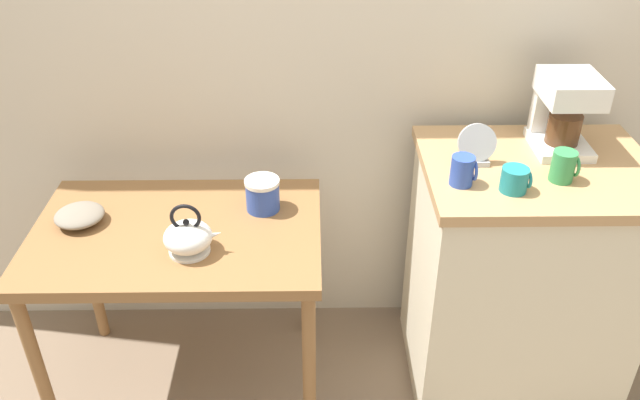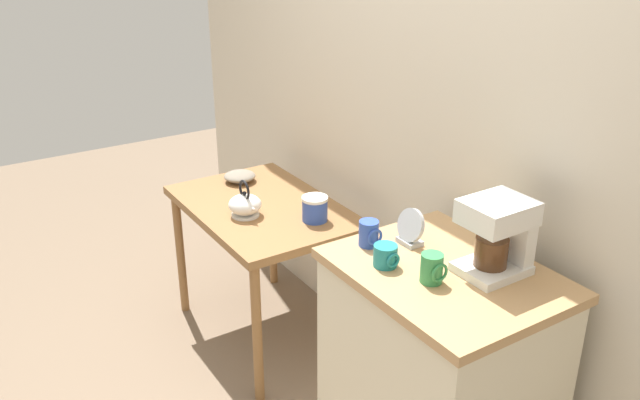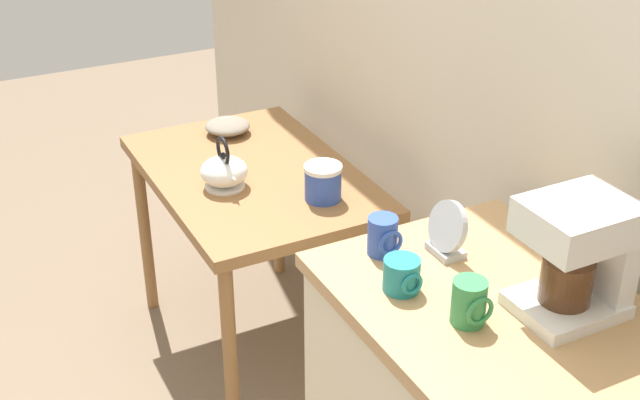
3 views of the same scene
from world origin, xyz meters
TOP-DOWN VIEW (x-y plane):
  - ground_plane at (0.00, 0.00)m, footprint 8.00×8.00m
  - back_wall at (0.10, 0.48)m, footprint 4.40×0.10m
  - wooden_table at (-0.62, 0.00)m, footprint 0.96×0.64m
  - kitchen_counter at (0.57, 0.07)m, footprint 0.76×0.60m
  - bowl_stoneware at (-0.95, 0.04)m, footprint 0.16×0.16m
  - teakettle at (-0.56, -0.12)m, footprint 0.19×0.15m
  - canister_enamel at (-0.34, 0.12)m, footprint 0.12×0.12m
  - coffee_maker at (0.67, 0.20)m, footprint 0.18×0.22m
  - mug_blue at (0.29, -0.05)m, footprint 0.08×0.07m
  - mug_tall_green at (0.61, -0.03)m, footprint 0.08×0.07m
  - mug_dark_teal at (0.44, -0.09)m, footprint 0.09×0.08m
  - table_clock at (0.36, 0.08)m, footprint 0.12×0.06m

SIDE VIEW (x-z plane):
  - ground_plane at x=0.00m, z-range 0.00..0.00m
  - kitchen_counter at x=0.57m, z-range 0.00..0.93m
  - wooden_table at x=-0.62m, z-range 0.28..1.01m
  - bowl_stoneware at x=-0.95m, z-range 0.74..0.79m
  - teakettle at x=-0.56m, z-range 0.70..0.88m
  - canister_enamel at x=-0.34m, z-range 0.73..0.85m
  - mug_dark_teal at x=0.44m, z-range 0.93..1.00m
  - mug_blue at x=0.29m, z-range 0.93..1.02m
  - mug_tall_green at x=0.61m, z-range 0.93..1.03m
  - table_clock at x=0.36m, z-range 0.92..1.06m
  - coffee_maker at x=0.67m, z-range 0.94..1.20m
  - back_wall at x=0.10m, z-range 0.00..2.80m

